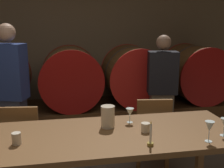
% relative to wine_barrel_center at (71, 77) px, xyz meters
% --- Properties ---
extents(back_wall, '(6.59, 0.24, 2.60)m').
position_rel_wine_barrel_center_xyz_m(back_wall, '(-0.02, 0.55, 0.35)').
color(back_wall, brown).
rests_on(back_wall, ground).
extents(barrel_shelf, '(5.93, 0.90, 0.52)m').
position_rel_wine_barrel_center_xyz_m(barrel_shelf, '(-0.02, 0.00, -0.69)').
color(barrel_shelf, '#4C2D16').
rests_on(barrel_shelf, ground).
extents(wine_barrel_center, '(0.87, 0.88, 0.87)m').
position_rel_wine_barrel_center_xyz_m(wine_barrel_center, '(0.00, 0.00, 0.00)').
color(wine_barrel_center, brown).
rests_on(wine_barrel_center, barrel_shelf).
extents(wine_barrel_right, '(0.87, 0.88, 0.87)m').
position_rel_wine_barrel_center_xyz_m(wine_barrel_right, '(0.94, 0.00, 0.00)').
color(wine_barrel_right, brown).
rests_on(wine_barrel_right, barrel_shelf).
extents(wine_barrel_far_right, '(0.87, 0.88, 0.87)m').
position_rel_wine_barrel_center_xyz_m(wine_barrel_far_right, '(1.95, 0.00, 0.00)').
color(wine_barrel_far_right, brown).
rests_on(wine_barrel_far_right, barrel_shelf).
extents(dining_table, '(2.53, 0.90, 0.77)m').
position_rel_wine_barrel_center_xyz_m(dining_table, '(0.19, -1.76, -0.25)').
color(dining_table, brown).
rests_on(dining_table, ground).
extents(chair_left, '(0.45, 0.45, 0.88)m').
position_rel_wine_barrel_center_xyz_m(chair_left, '(-0.57, -1.07, -0.46)').
color(chair_left, brown).
rests_on(chair_left, ground).
extents(chair_right, '(0.45, 0.45, 0.88)m').
position_rel_wine_barrel_center_xyz_m(chair_right, '(0.90, -1.05, -0.46)').
color(chair_right, brown).
rests_on(chair_right, ground).
extents(guest_left, '(0.44, 0.35, 1.72)m').
position_rel_wine_barrel_center_xyz_m(guest_left, '(-0.74, -0.60, -0.06)').
color(guest_left, '#33384C').
rests_on(guest_left, ground).
extents(guest_right, '(0.42, 0.31, 1.57)m').
position_rel_wine_barrel_center_xyz_m(guest_right, '(1.18, -0.60, -0.15)').
color(guest_right, brown).
rests_on(guest_right, ground).
extents(candle_center, '(0.05, 0.05, 0.21)m').
position_rel_wine_barrel_center_xyz_m(candle_center, '(0.54, -2.06, -0.12)').
color(candle_center, olive).
rests_on(candle_center, dining_table).
extents(pitcher, '(0.13, 0.13, 0.20)m').
position_rel_wine_barrel_center_xyz_m(pitcher, '(0.28, -1.61, -0.08)').
color(pitcher, beige).
rests_on(pitcher, dining_table).
extents(wine_glass_left, '(0.08, 0.08, 0.14)m').
position_rel_wine_barrel_center_xyz_m(wine_glass_left, '(0.51, -1.53, -0.07)').
color(wine_glass_left, silver).
rests_on(wine_glass_left, dining_table).
extents(wine_glass_center, '(0.08, 0.08, 0.18)m').
position_rel_wine_barrel_center_xyz_m(wine_glass_center, '(1.04, -2.08, -0.05)').
color(wine_glass_center, silver).
rests_on(wine_glass_center, dining_table).
extents(wine_glass_right, '(0.07, 0.07, 0.16)m').
position_rel_wine_barrel_center_xyz_m(wine_glass_right, '(1.23, -1.99, -0.06)').
color(wine_glass_right, silver).
rests_on(wine_glass_right, dining_table).
extents(cup_center, '(0.07, 0.07, 0.10)m').
position_rel_wine_barrel_center_xyz_m(cup_center, '(-0.50, -1.84, -0.13)').
color(cup_center, beige).
rests_on(cup_center, dining_table).
extents(cup_right, '(0.08, 0.08, 0.08)m').
position_rel_wine_barrel_center_xyz_m(cup_right, '(0.59, -1.78, -0.14)').
color(cup_right, beige).
rests_on(cup_right, dining_table).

